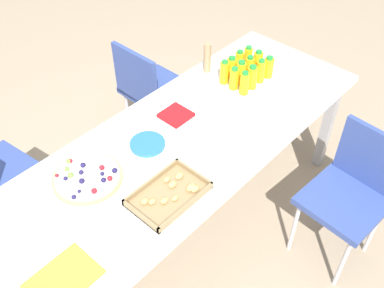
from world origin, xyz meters
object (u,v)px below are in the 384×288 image
(party_table, at_px, (171,157))
(cardboard_tube, at_px, (207,58))
(juice_bottle_0, at_px, (248,58))
(juice_bottle_11, at_px, (244,83))
(juice_bottle_8, at_px, (268,67))
(juice_bottle_1, at_px, (239,62))
(paper_folder, at_px, (64,279))
(chair_far_left, at_px, (353,189))
(juice_bottle_4, at_px, (258,62))
(juice_bottle_3, at_px, (224,72))
(chair_near_left, at_px, (150,87))
(snack_tray, at_px, (170,194))
(juice_bottle_2, at_px, (232,68))
(juice_bottle_5, at_px, (250,67))
(juice_bottle_9, at_px, (261,71))
(juice_bottle_7, at_px, (234,79))
(fruit_pizza, at_px, (88,177))
(napkin_stack, at_px, (176,115))
(juice_bottle_6, at_px, (241,72))
(plate_stack, at_px, (147,144))
(juice_bottle_10, at_px, (252,77))

(party_table, bearing_deg, cardboard_tube, -153.77)
(juice_bottle_0, relative_size, juice_bottle_11, 0.99)
(juice_bottle_8, distance_m, juice_bottle_11, 0.23)
(juice_bottle_1, distance_m, paper_folder, 1.61)
(chair_far_left, relative_size, juice_bottle_4, 5.61)
(chair_far_left, distance_m, juice_bottle_3, 0.97)
(chair_near_left, distance_m, juice_bottle_3, 0.65)
(juice_bottle_0, distance_m, snack_tray, 1.13)
(juice_bottle_2, relative_size, juice_bottle_5, 1.00)
(juice_bottle_5, height_order, paper_folder, juice_bottle_5)
(juice_bottle_9, bearing_deg, juice_bottle_7, -24.51)
(fruit_pizza, relative_size, paper_folder, 1.27)
(juice_bottle_4, distance_m, napkin_stack, 0.65)
(juice_bottle_5, bearing_deg, juice_bottle_9, 89.81)
(juice_bottle_9, height_order, fruit_pizza, juice_bottle_9)
(juice_bottle_2, height_order, juice_bottle_7, juice_bottle_7)
(juice_bottle_5, height_order, cardboard_tube, cardboard_tube)
(juice_bottle_0, distance_m, juice_bottle_8, 0.15)
(juice_bottle_1, bearing_deg, fruit_pizza, 1.40)
(juice_bottle_1, height_order, juice_bottle_6, same)
(juice_bottle_9, xyz_separation_m, paper_folder, (1.57, 0.22, -0.07))
(juice_bottle_7, relative_size, plate_stack, 0.78)
(juice_bottle_1, height_order, juice_bottle_4, juice_bottle_4)
(juice_bottle_11, bearing_deg, paper_folder, 8.63)
(juice_bottle_1, bearing_deg, chair_far_left, 80.34)
(plate_stack, bearing_deg, paper_folder, 22.58)
(juice_bottle_7, relative_size, juice_bottle_8, 1.04)
(paper_folder, bearing_deg, plate_stack, -157.42)
(juice_bottle_1, relative_size, juice_bottle_7, 1.03)
(chair_far_left, relative_size, juice_bottle_10, 5.56)
(chair_near_left, relative_size, juice_bottle_2, 6.00)
(juice_bottle_7, relative_size, juice_bottle_11, 0.96)
(juice_bottle_8, distance_m, plate_stack, 0.92)
(juice_bottle_8, bearing_deg, cardboard_tube, -56.12)
(juice_bottle_8, bearing_deg, juice_bottle_6, -27.67)
(chair_near_left, distance_m, cardboard_tube, 0.54)
(juice_bottle_3, bearing_deg, juice_bottle_1, -177.55)
(napkin_stack, bearing_deg, party_table, 38.22)
(juice_bottle_4, distance_m, snack_tray, 1.11)
(plate_stack, distance_m, napkin_stack, 0.27)
(juice_bottle_4, xyz_separation_m, paper_folder, (1.64, 0.29, -0.07))
(juice_bottle_3, bearing_deg, juice_bottle_8, 145.90)
(juice_bottle_3, distance_m, snack_tray, 0.93)
(juice_bottle_0, relative_size, juice_bottle_6, 1.00)
(juice_bottle_0, bearing_deg, party_table, 10.75)
(cardboard_tube, bearing_deg, juice_bottle_11, 84.84)
(juice_bottle_11, bearing_deg, juice_bottle_8, 179.47)
(juice_bottle_2, height_order, plate_stack, juice_bottle_2)
(juice_bottle_7, relative_size, paper_folder, 0.54)
(fruit_pizza, height_order, napkin_stack, fruit_pizza)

